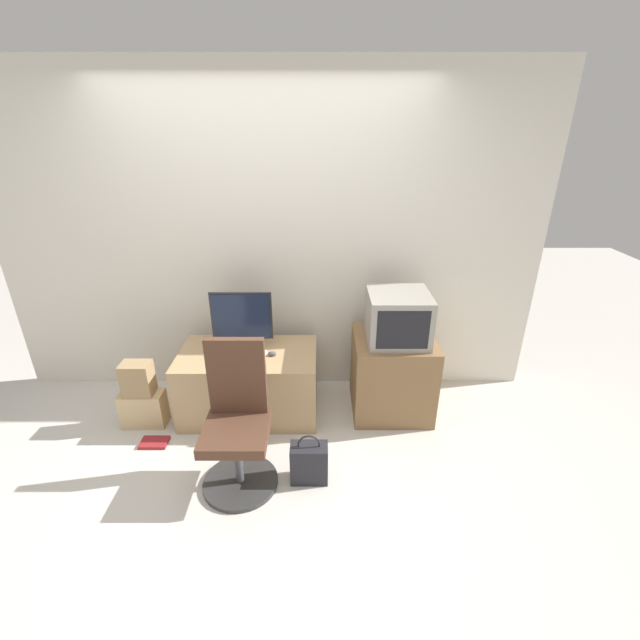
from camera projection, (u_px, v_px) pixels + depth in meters
ground_plane at (259, 491)px, 2.76m from camera, size 12.00×12.00×0.00m
wall_back at (271, 242)px, 3.43m from camera, size 4.40×0.05×2.60m
desk at (251, 382)px, 3.44m from camera, size 1.07×0.62×0.54m
side_stand at (393, 374)px, 3.44m from camera, size 0.62×0.59×0.65m
main_monitor at (244, 321)px, 3.33m from camera, size 0.48×0.23×0.46m
keyboard at (244, 355)px, 3.28m from camera, size 0.37×0.14×0.01m
mouse at (274, 354)px, 3.28m from camera, size 0.06×0.04×0.03m
crt_tv at (400, 318)px, 3.20m from camera, size 0.45×0.45×0.38m
office_chair at (239, 427)px, 2.70m from camera, size 0.49×0.49×0.98m
cardboard_box_lower at (146, 408)px, 3.33m from camera, size 0.33×0.17×0.29m
cardboard_box_upper at (139, 378)px, 3.22m from camera, size 0.22×0.15×0.26m
handbag at (310, 462)px, 2.80m from camera, size 0.24×0.14×0.36m
book at (156, 442)px, 3.17m from camera, size 0.20×0.13×0.02m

